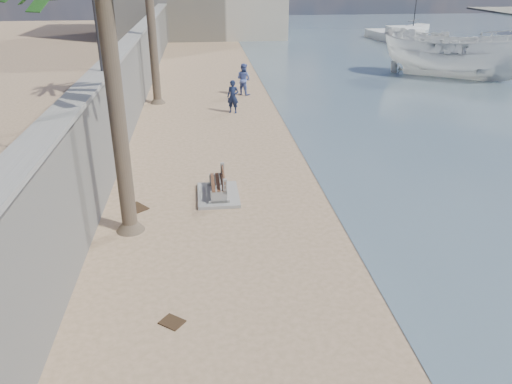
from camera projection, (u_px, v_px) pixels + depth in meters
seawall at (133, 78)px, 24.60m from camera, size 0.45×70.00×3.50m
wall_cap at (129, 41)px, 23.86m from camera, size 0.80×70.00×0.12m
bench_far at (218, 186)px, 15.97m from camera, size 1.33×1.93×0.80m
person_a at (233, 94)px, 25.01m from camera, size 0.80×0.67×1.88m
person_b at (244, 77)px, 28.59m from camera, size 1.21×1.18×1.98m
boat_cruiser at (458, 51)px, 32.55m from camera, size 5.21×5.19×4.33m
yacht_near at (483, 53)px, 40.65m from camera, size 9.57×9.97×1.50m
yacht_far at (397, 38)px, 49.14m from camera, size 3.85×9.72×1.50m
sailboat_west at (413, 28)px, 57.48m from camera, size 5.42×5.48×10.90m
debris_c at (136, 208)px, 15.31m from camera, size 0.87×0.89×0.03m
debris_d at (172, 322)px, 10.38m from camera, size 0.60×0.58×0.03m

